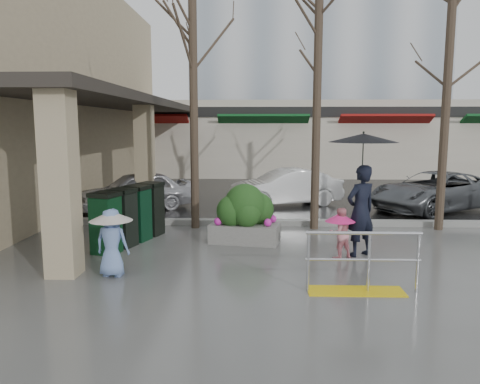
# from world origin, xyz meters

# --- Properties ---
(ground) EXTENTS (120.00, 120.00, 0.00)m
(ground) POSITION_xyz_m (0.00, 0.00, 0.00)
(ground) COLOR #51514F
(ground) RESTS_ON ground
(street_asphalt) EXTENTS (120.00, 36.00, 0.01)m
(street_asphalt) POSITION_xyz_m (0.00, 22.00, 0.01)
(street_asphalt) COLOR black
(street_asphalt) RESTS_ON ground
(curb) EXTENTS (120.00, 0.30, 0.15)m
(curb) POSITION_xyz_m (0.00, 4.00, 0.07)
(curb) COLOR gray
(curb) RESTS_ON ground
(near_building) EXTENTS (6.00, 18.00, 8.00)m
(near_building) POSITION_xyz_m (-9.00, 8.00, 4.00)
(near_building) COLOR tan
(near_building) RESTS_ON ground
(canopy_slab) EXTENTS (2.80, 18.00, 0.25)m
(canopy_slab) POSITION_xyz_m (-4.80, 8.00, 3.62)
(canopy_slab) COLOR #2D2823
(canopy_slab) RESTS_ON pillar_front
(pillar_front) EXTENTS (0.55, 0.55, 3.50)m
(pillar_front) POSITION_xyz_m (-3.90, -0.50, 1.75)
(pillar_front) COLOR tan
(pillar_front) RESTS_ON ground
(pillar_back) EXTENTS (0.55, 0.55, 3.50)m
(pillar_back) POSITION_xyz_m (-3.90, 6.00, 1.75)
(pillar_back) COLOR tan
(pillar_back) RESTS_ON ground
(storefront_row) EXTENTS (34.00, 6.74, 4.00)m
(storefront_row) POSITION_xyz_m (2.00, 17.97, 2.01)
(storefront_row) COLOR beige
(storefront_row) RESTS_ON ground
(office_tower) EXTENTS (18.00, 12.00, 25.00)m
(office_tower) POSITION_xyz_m (4.00, 30.00, 12.50)
(office_tower) COLOR #8C99A8
(office_tower) RESTS_ON ground
(handrail) EXTENTS (1.90, 0.50, 1.03)m
(handrail) POSITION_xyz_m (1.36, -1.20, 0.38)
(handrail) COLOR yellow
(handrail) RESTS_ON ground
(tree_west) EXTENTS (3.20, 3.20, 6.80)m
(tree_west) POSITION_xyz_m (-2.00, 3.60, 5.08)
(tree_west) COLOR #382B21
(tree_west) RESTS_ON ground
(tree_midwest) EXTENTS (3.20, 3.20, 7.00)m
(tree_midwest) POSITION_xyz_m (1.20, 3.60, 5.23)
(tree_midwest) COLOR #382B21
(tree_midwest) RESTS_ON ground
(tree_mideast) EXTENTS (3.20, 3.20, 6.50)m
(tree_mideast) POSITION_xyz_m (4.50, 3.60, 4.86)
(tree_mideast) COLOR #382B21
(tree_mideast) RESTS_ON ground
(woman) EXTENTS (1.43, 1.43, 2.63)m
(woman) POSITION_xyz_m (1.84, 0.99, 1.53)
(woman) COLOR black
(woman) RESTS_ON ground
(child_pink) EXTENTS (0.63, 0.63, 1.07)m
(child_pink) POSITION_xyz_m (1.37, 0.80, 0.61)
(child_pink) COLOR pink
(child_pink) RESTS_ON ground
(child_blue) EXTENTS (0.79, 0.79, 1.26)m
(child_blue) POSITION_xyz_m (-3.00, -0.51, 0.76)
(child_blue) COLOR #6F8CC6
(child_blue) RESTS_ON ground
(planter) EXTENTS (1.72, 1.08, 1.40)m
(planter) POSITION_xyz_m (-0.62, 2.07, 0.67)
(planter) COLOR slate
(planter) RESTS_ON ground
(news_boxes) EXTENTS (1.27, 2.43, 1.33)m
(news_boxes) POSITION_xyz_m (-3.31, 1.89, 0.67)
(news_boxes) COLOR #0C3419
(news_boxes) RESTS_ON ground
(car_a) EXTENTS (3.96, 3.05, 1.26)m
(car_a) POSITION_xyz_m (-4.30, 6.22, 0.63)
(car_a) COLOR silver
(car_a) RESTS_ON ground
(car_b) EXTENTS (4.05, 2.49, 1.26)m
(car_b) POSITION_xyz_m (0.65, 7.22, 0.63)
(car_b) COLOR silver
(car_b) RESTS_ON ground
(car_c) EXTENTS (4.96, 4.13, 1.26)m
(car_c) POSITION_xyz_m (5.41, 6.41, 0.63)
(car_c) COLOR slate
(car_c) RESTS_ON ground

